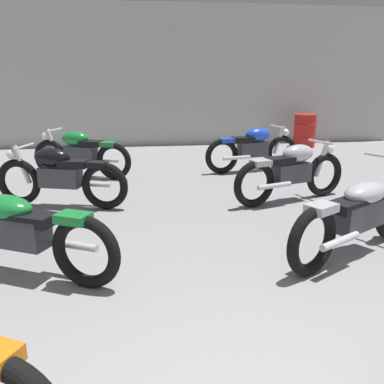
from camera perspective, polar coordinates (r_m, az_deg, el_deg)
back_wall at (r=11.23m, az=-4.87°, el=15.67°), size 13.38×0.24×3.60m
motorcycle_left_row_1 at (r=4.12m, az=-23.53°, el=-4.71°), size 1.99×1.13×0.97m
motorcycle_left_row_2 at (r=6.07m, az=-17.87°, el=2.21°), size 1.91×0.73×0.88m
motorcycle_left_row_3 at (r=7.82m, az=-15.20°, el=5.30°), size 1.85×0.88×0.88m
motorcycle_right_row_1 at (r=4.55m, az=22.15°, el=-2.70°), size 1.93×1.20×0.97m
motorcycle_right_row_2 at (r=6.22m, az=13.70°, el=2.83°), size 1.90×0.77×0.88m
motorcycle_right_row_3 at (r=8.12m, az=8.50°, el=6.06°), size 1.95×0.63×0.88m
oil_drum at (r=11.34m, az=15.36°, el=8.21°), size 0.59×0.59×0.85m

